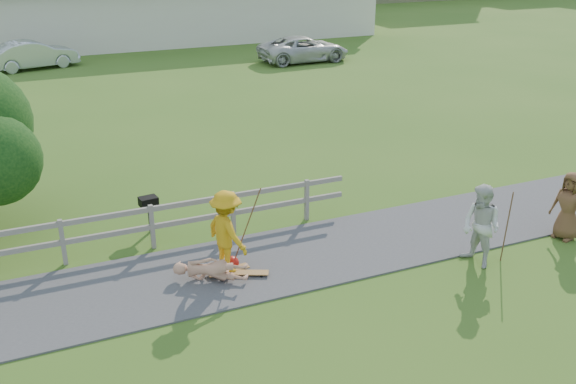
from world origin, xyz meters
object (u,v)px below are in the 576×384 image
Objects in this scene: bbq at (150,215)px; spectator_c at (569,206)px; car_white at (304,49)px; skater_rider at (227,236)px; spectator_a at (481,226)px; skater_fallen at (210,270)px; car_silver at (33,55)px.

spectator_c is at bearing -33.11° from bbq.
car_white is 22.76m from bbq.
spectator_a reaches higher than skater_rider.
skater_fallen is at bearing 92.96° from skater_rider.
spectator_c is (8.54, -1.43, 0.56)m from skater_fallen.
spectator_c reaches higher than bbq.
skater_rider is 25.70m from car_silver.
bbq is at bearing 43.37° from skater_fallen.
skater_rider reaches higher than bbq.
spectator_c is at bearing -67.92° from skater_fallen.
spectator_a is 2.04× the size of bbq.
skater_rider is at bearing 171.27° from car_silver.
skater_rider is 1.99× the size of bbq.
car_white is (6.61, 23.36, -0.23)m from spectator_a.
car_silver is 22.82m from bbq.
car_silver is 4.94× the size of bbq.
car_silver is (-7.61, 27.42, -0.19)m from spectator_a.
skater_rider is 24.59m from car_white.
spectator_a is 0.41× the size of car_silver.
skater_fallen is at bearing -85.59° from bbq.
spectator_a is at bearing -74.61° from skater_fallen.
car_silver is 14.79m from car_white.
skater_rider is 1.09× the size of spectator_c.
skater_fallen is 24.96m from car_white.
spectator_c reaches higher than car_silver.
car_silver is at bearing 85.78° from bbq.
skater_rider is 0.98× the size of spectator_a.
spectator_a reaches higher than skater_fallen.
bbq is (-1.07, 2.81, -0.46)m from skater_rider.
bbq is at bearing -129.28° from spectator_c.
skater_fallen is at bearing -113.05° from spectator_c.
car_silver is at bearing -12.64° from skater_rider.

